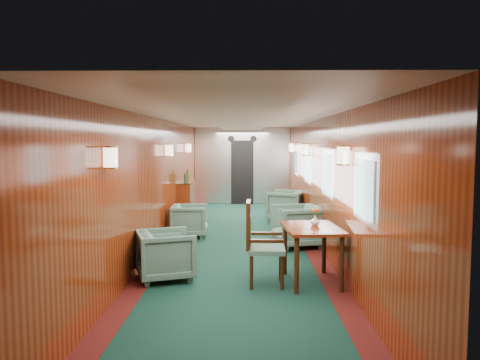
# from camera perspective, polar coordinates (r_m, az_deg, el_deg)

# --- Properties ---
(room) EXTENTS (12.00, 12.10, 2.40)m
(room) POSITION_cam_1_polar(r_m,az_deg,el_deg) (8.79, -0.12, 2.50)
(room) COLOR #0D3024
(room) RESTS_ON ground
(bulkhead) EXTENTS (2.98, 0.17, 2.39)m
(bulkhead) POSITION_cam_1_polar(r_m,az_deg,el_deg) (14.72, 0.28, 1.68)
(bulkhead) COLOR silver
(bulkhead) RESTS_ON ground
(windows_right) EXTENTS (0.02, 8.60, 0.80)m
(windows_right) POSITION_cam_1_polar(r_m,az_deg,el_deg) (9.15, 9.28, 1.37)
(windows_right) COLOR silver
(windows_right) RESTS_ON ground
(wall_sconces) EXTENTS (2.97, 7.97, 0.25)m
(wall_sconces) POSITION_cam_1_polar(r_m,az_deg,el_deg) (9.35, -0.06, 3.59)
(wall_sconces) COLOR #FFE5C6
(wall_sconces) RESTS_ON ground
(dining_table) EXTENTS (0.83, 1.12, 0.79)m
(dining_table) POSITION_cam_1_polar(r_m,az_deg,el_deg) (6.63, 8.72, -6.74)
(dining_table) COLOR maroon
(dining_table) RESTS_ON ground
(side_chair) EXTENTS (0.53, 0.56, 1.17)m
(side_chair) POSITION_cam_1_polar(r_m,az_deg,el_deg) (6.47, 2.26, -7.29)
(side_chair) COLOR #1F493F
(side_chair) RESTS_ON ground
(credenza) EXTENTS (0.35, 1.11, 1.27)m
(credenza) POSITION_cam_1_polar(r_m,az_deg,el_deg) (11.54, -6.57, -2.60)
(credenza) COLOR maroon
(credenza) RESTS_ON ground
(flower_vase) EXTENTS (0.17, 0.17, 0.14)m
(flower_vase) POSITION_cam_1_polar(r_m,az_deg,el_deg) (6.70, 9.12, -4.92)
(flower_vase) COLOR silver
(flower_vase) RESTS_ON dining_table
(armchair_left_near) EXTENTS (0.98, 0.97, 0.71)m
(armchair_left_near) POSITION_cam_1_polar(r_m,az_deg,el_deg) (6.88, -9.03, -8.99)
(armchair_left_near) COLOR #1F493F
(armchair_left_near) RESTS_ON ground
(armchair_left_far) EXTENTS (0.76, 0.74, 0.67)m
(armchair_left_far) POSITION_cam_1_polar(r_m,az_deg,el_deg) (9.80, -6.16, -4.93)
(armchair_left_far) COLOR #1F493F
(armchair_left_far) RESTS_ON ground
(armchair_right_near) EXTENTS (1.03, 1.01, 0.79)m
(armchair_right_near) POSITION_cam_1_polar(r_m,az_deg,el_deg) (8.87, 6.97, -5.58)
(armchair_right_near) COLOR #1F493F
(armchair_right_near) RESTS_ON ground
(armchair_right_far) EXTENTS (1.09, 1.08, 0.77)m
(armchair_right_far) POSITION_cam_1_polar(r_m,az_deg,el_deg) (11.58, 5.63, -3.16)
(armchair_right_far) COLOR #1F493F
(armchair_right_far) RESTS_ON ground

